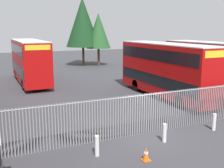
% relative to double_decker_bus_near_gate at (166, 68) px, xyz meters
% --- Properties ---
extents(ground_plane, '(100.00, 100.00, 0.00)m').
position_rel_double_decker_bus_near_gate_xyz_m(ground_plane, '(-5.89, 1.73, -2.42)').
color(ground_plane, '#3D3D42').
extents(palisade_fence, '(15.58, 0.14, 2.35)m').
position_rel_double_decker_bus_near_gate_xyz_m(palisade_fence, '(-5.97, -6.27, -1.24)').
color(palisade_fence, gray).
rests_on(palisade_fence, ground).
extents(double_decker_bus_near_gate, '(2.54, 10.81, 4.42)m').
position_rel_double_decker_bus_near_gate_xyz_m(double_decker_bus_near_gate, '(0.00, 0.00, 0.00)').
color(double_decker_bus_near_gate, '#B70C0C').
rests_on(double_decker_bus_near_gate, ground).
extents(double_decker_bus_behind_fence_left, '(2.54, 10.81, 4.42)m').
position_rel_double_decker_bus_near_gate_xyz_m(double_decker_bus_behind_fence_left, '(4.69, -0.40, 0.00)').
color(double_decker_bus_behind_fence_left, red).
rests_on(double_decker_bus_behind_fence_left, ground).
extents(double_decker_bus_behind_fence_right, '(2.54, 10.81, 4.42)m').
position_rel_double_decker_bus_near_gate_xyz_m(double_decker_bus_behind_fence_right, '(-9.22, 11.01, 0.00)').
color(double_decker_bus_behind_fence_right, '#B70C0C').
rests_on(double_decker_bus_behind_fence_right, ground).
extents(bollard_near_left, '(0.20, 0.20, 0.95)m').
position_rel_double_decker_bus_near_gate_xyz_m(bollard_near_left, '(-9.12, -7.74, -1.95)').
color(bollard_near_left, silver).
rests_on(bollard_near_left, ground).
extents(bollard_center_front, '(0.20, 0.20, 0.95)m').
position_rel_double_decker_bus_near_gate_xyz_m(bollard_center_front, '(-5.51, -7.70, -1.95)').
color(bollard_center_front, silver).
rests_on(bollard_center_front, ground).
extents(bollard_near_right, '(0.20, 0.20, 0.95)m').
position_rel_double_decker_bus_near_gate_xyz_m(bollard_near_right, '(-2.02, -7.45, -1.95)').
color(bollard_near_right, silver).
rests_on(bollard_near_right, ground).
extents(traffic_cone_by_gate, '(0.34, 0.34, 0.59)m').
position_rel_double_decker_bus_near_gate_xyz_m(traffic_cone_by_gate, '(-7.37, -9.01, -2.13)').
color(traffic_cone_by_gate, orange).
rests_on(traffic_cone_by_gate, ground).
extents(tree_tall_back, '(3.64, 3.64, 7.88)m').
position_rel_double_decker_bus_near_gate_xyz_m(tree_tall_back, '(2.34, 20.73, 2.84)').
color(tree_tall_back, '#4C3823').
rests_on(tree_tall_back, ground).
extents(tree_short_side, '(5.07, 5.07, 10.14)m').
position_rel_double_decker_bus_near_gate_xyz_m(tree_short_side, '(0.29, 21.90, 4.09)').
color(tree_short_side, '#4C3823').
rests_on(tree_short_side, ground).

